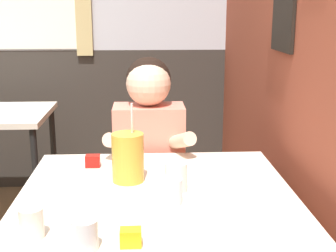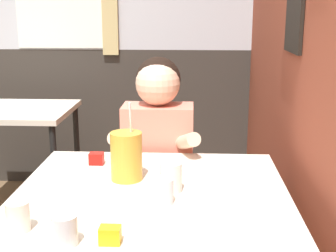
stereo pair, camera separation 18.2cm
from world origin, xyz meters
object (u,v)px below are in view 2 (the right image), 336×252
Objects in this scene: person_seated at (158,169)px; cocktail_pitcher at (126,156)px; background_table at (12,122)px; main_table at (152,208)px.

person_seated is 0.54m from cocktail_pitcher.
main_table is at bearing -52.92° from background_table.
background_table is 1.30m from person_seated.
main_table is at bearing -88.08° from person_seated.
background_table is (-1.05, 1.39, -0.03)m from main_table.
main_table is 1.75m from background_table.
background_table is 1.60m from cocktail_pitcher.
person_seated is at bearing -37.29° from background_table.
person_seated is (1.03, -0.79, -0.04)m from background_table.
background_table is at bearing 127.08° from main_table.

